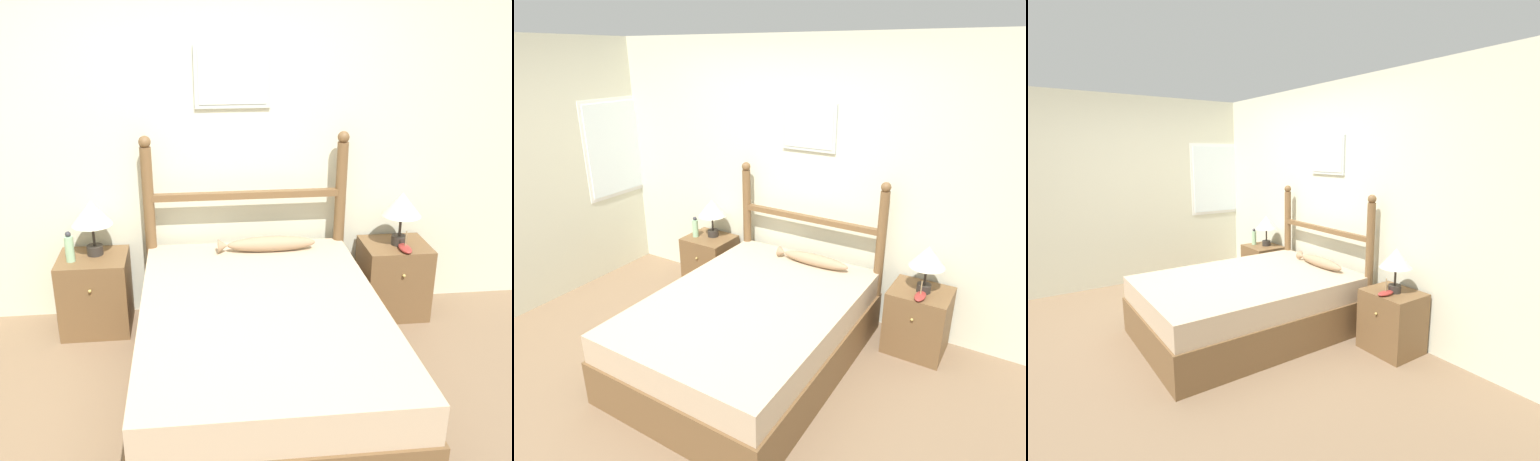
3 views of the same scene
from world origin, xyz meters
The scene contains 12 objects.
ground_plane centered at (0.00, 0.00, 0.00)m, with size 16.00×16.00×0.00m, color #7A6047.
wall_back centered at (0.00, 1.73, 1.28)m, with size 6.40×0.08×2.55m.
wall_left centered at (-2.13, 0.03, 1.28)m, with size 0.08×6.40×2.55m.
bed centered at (0.21, 0.58, 0.29)m, with size 1.48×2.07×0.58m.
headboard centered at (0.21, 1.58, 0.75)m, with size 1.48×0.09×1.40m.
nightstand_left centered at (-0.90, 1.46, 0.28)m, with size 0.48×0.44×0.57m.
nightstand_right centered at (1.32, 1.46, 0.28)m, with size 0.48×0.44×0.57m.
table_lamp_left centered at (-0.88, 1.51, 0.86)m, with size 0.29×0.29×0.40m.
table_lamp_right centered at (1.33, 1.45, 0.86)m, with size 0.29×0.29×0.40m.
bottle centered at (-1.03, 1.41, 0.67)m, with size 0.06×0.06×0.22m.
model_boat centered at (1.34, 1.33, 0.59)m, with size 0.08×0.18×0.15m.
fish_pillow centered at (0.35, 1.40, 0.63)m, with size 0.70×0.11×0.11m.
Camera 3 is at (3.55, -1.30, 1.78)m, focal length 28.00 mm.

